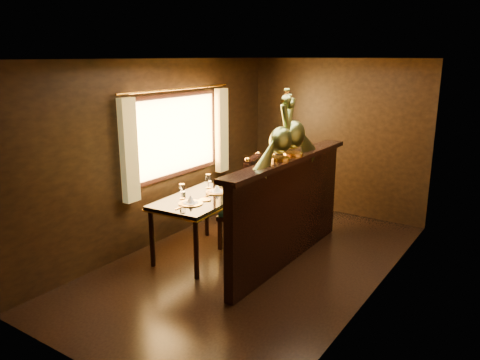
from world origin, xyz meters
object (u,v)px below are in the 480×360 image
Objects in this scene: dining_table at (201,203)px; peacock_right at (294,122)px; chair_right at (272,189)px; chair_left at (247,200)px; peacock_left at (281,128)px.

peacock_right is at bearing 22.77° from dining_table.
chair_right is 1.49× the size of peacock_right.
peacock_right is (0.72, -0.76, 1.13)m from chair_right.
chair_left is at bearing 179.55° from peacock_right.
chair_right is at bearing 82.94° from chair_left.
dining_table is 1.31m from chair_right.
chair_left is 1.74× the size of peacock_left.
chair_left is 1.28m from peacock_right.
chair_left is 0.76m from chair_right.
dining_table is 1.05× the size of chair_left.
dining_table is at bearing -118.04° from chair_right.
peacock_right reaches higher than chair_right.
peacock_right reaches higher than peacock_left.
peacock_right is (0.00, 0.32, 0.03)m from peacock_left.
dining_table is 0.63m from chair_left.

